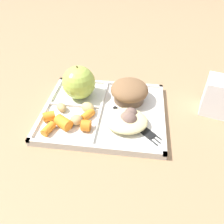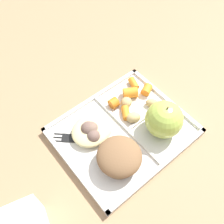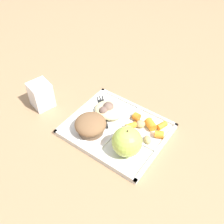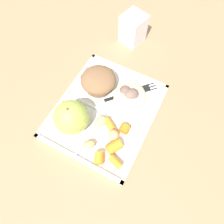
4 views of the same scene
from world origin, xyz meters
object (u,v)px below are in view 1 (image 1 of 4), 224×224
(lunch_tray, at_px, (103,112))
(bran_muffin, at_px, (129,91))
(plastic_fork, at_px, (138,126))
(milk_carton, at_px, (218,96))
(green_apple, at_px, (79,82))

(lunch_tray, height_order, bran_muffin, bran_muffin)
(lunch_tray, height_order, plastic_fork, lunch_tray)
(lunch_tray, relative_size, bran_muffin, 3.08)
(lunch_tray, bearing_deg, milk_carton, 10.26)
(lunch_tray, height_order, green_apple, green_apple)
(bran_muffin, distance_m, milk_carton, 0.22)
(green_apple, relative_size, bran_muffin, 0.94)
(bran_muffin, distance_m, plastic_fork, 0.11)
(green_apple, xyz_separation_m, milk_carton, (0.35, -0.00, -0.01))
(lunch_tray, distance_m, milk_carton, 0.29)
(green_apple, distance_m, plastic_fork, 0.20)
(lunch_tray, distance_m, green_apple, 0.10)
(lunch_tray, xyz_separation_m, milk_carton, (0.28, 0.05, 0.04))
(bran_muffin, bearing_deg, milk_carton, -0.96)
(lunch_tray, relative_size, milk_carton, 3.25)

